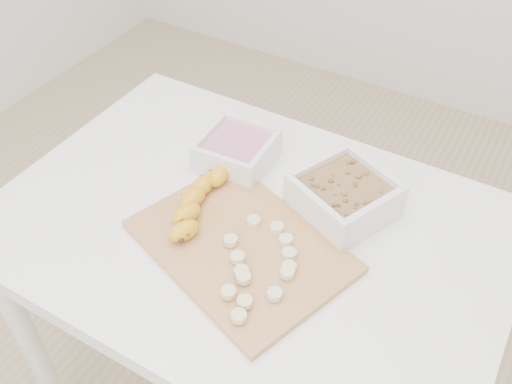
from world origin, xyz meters
The scene contains 6 objects.
table centered at (0.00, 0.00, 0.65)m, with size 1.00×0.70×0.75m.
bowl_yogurt centered at (-0.11, 0.14, 0.79)m, with size 0.16×0.16×0.07m.
bowl_granola centered at (0.14, 0.13, 0.79)m, with size 0.22×0.22×0.08m.
cutting_board centered at (0.02, -0.06, 0.76)m, with size 0.39×0.28×0.01m, color tan.
banana centered at (-0.10, -0.03, 0.78)m, with size 0.06×0.22×0.04m, color orange, non-canonical shape.
banana_slices centered at (0.08, -0.10, 0.77)m, with size 0.16×0.23×0.02m.
Camera 1 is at (0.40, -0.66, 1.56)m, focal length 40.00 mm.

